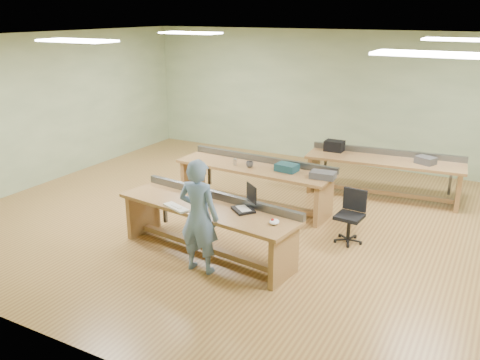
# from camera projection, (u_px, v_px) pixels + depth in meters

# --- Properties ---
(floor) EXTENTS (10.00, 10.00, 0.00)m
(floor) POSITION_uv_depth(u_px,v_px,m) (270.00, 223.00, 8.54)
(floor) COLOR olive
(floor) RESTS_ON ground
(ceiling) EXTENTS (10.00, 10.00, 0.00)m
(ceiling) POSITION_uv_depth(u_px,v_px,m) (274.00, 38.00, 7.58)
(ceiling) COLOR silver
(ceiling) RESTS_ON wall_back
(wall_back) EXTENTS (10.00, 0.04, 3.00)m
(wall_back) POSITION_uv_depth(u_px,v_px,m) (347.00, 99.00, 11.40)
(wall_back) COLOR #A2B589
(wall_back) RESTS_ON floor
(wall_front) EXTENTS (10.00, 0.04, 3.00)m
(wall_front) POSITION_uv_depth(u_px,v_px,m) (90.00, 225.00, 4.73)
(wall_front) COLOR #A2B589
(wall_front) RESTS_ON floor
(wall_left) EXTENTS (0.04, 8.00, 3.00)m
(wall_left) POSITION_uv_depth(u_px,v_px,m) (49.00, 108.00, 10.32)
(wall_left) COLOR #A2B589
(wall_left) RESTS_ON floor
(fluor_panels) EXTENTS (6.20, 3.50, 0.03)m
(fluor_panels) POSITION_uv_depth(u_px,v_px,m) (274.00, 40.00, 7.59)
(fluor_panels) COLOR white
(fluor_panels) RESTS_ON ceiling
(workbench_front) EXTENTS (2.88, 1.10, 0.86)m
(workbench_front) POSITION_uv_depth(u_px,v_px,m) (208.00, 218.00, 7.30)
(workbench_front) COLOR olive
(workbench_front) RESTS_ON floor
(workbench_mid) EXTENTS (2.94, 0.91, 0.86)m
(workbench_mid) POSITION_uv_depth(u_px,v_px,m) (255.00, 176.00, 9.13)
(workbench_mid) COLOR olive
(workbench_mid) RESTS_ON floor
(workbench_back) EXTENTS (2.93, 1.04, 0.86)m
(workbench_back) POSITION_uv_depth(u_px,v_px,m) (384.00, 169.00, 9.58)
(workbench_back) COLOR olive
(workbench_back) RESTS_ON floor
(person) EXTENTS (0.59, 0.40, 1.59)m
(person) POSITION_uv_depth(u_px,v_px,m) (199.00, 216.00, 6.75)
(person) COLOR #6478A4
(person) RESTS_ON floor
(laptop_base) EXTENTS (0.40, 0.39, 0.03)m
(laptop_base) POSITION_uv_depth(u_px,v_px,m) (243.00, 210.00, 7.05)
(laptop_base) COLOR black
(laptop_base) RESTS_ON workbench_front
(laptop_screen) EXTENTS (0.25, 0.21, 0.25)m
(laptop_screen) POSITION_uv_depth(u_px,v_px,m) (251.00, 193.00, 7.02)
(laptop_screen) COLOR black
(laptop_screen) RESTS_ON laptop_base
(keyboard) EXTENTS (0.47, 0.30, 0.03)m
(keyboard) POSITION_uv_depth(u_px,v_px,m) (176.00, 207.00, 7.14)
(keyboard) COLOR beige
(keyboard) RESTS_ON workbench_front
(trackball_mouse) EXTENTS (0.14, 0.16, 0.06)m
(trackball_mouse) POSITION_uv_depth(u_px,v_px,m) (274.00, 222.00, 6.60)
(trackball_mouse) COLOR white
(trackball_mouse) RESTS_ON workbench_front
(camera_bag) EXTENTS (0.31, 0.25, 0.18)m
(camera_bag) POSITION_uv_depth(u_px,v_px,m) (202.00, 198.00, 7.28)
(camera_bag) COLOR black
(camera_bag) RESTS_ON workbench_front
(task_chair) EXTENTS (0.48, 0.48, 0.82)m
(task_chair) POSITION_uv_depth(u_px,v_px,m) (350.00, 223.00, 7.77)
(task_chair) COLOR black
(task_chair) RESTS_ON floor
(parts_bin_teal) EXTENTS (0.39, 0.31, 0.13)m
(parts_bin_teal) POSITION_uv_depth(u_px,v_px,m) (287.00, 167.00, 8.77)
(parts_bin_teal) COLOR #143841
(parts_bin_teal) RESTS_ON workbench_mid
(parts_bin_grey) EXTENTS (0.43, 0.29, 0.11)m
(parts_bin_grey) POSITION_uv_depth(u_px,v_px,m) (323.00, 175.00, 8.40)
(parts_bin_grey) COLOR #3C3C3E
(parts_bin_grey) RESTS_ON workbench_mid
(mug) EXTENTS (0.17, 0.17, 0.10)m
(mug) POSITION_uv_depth(u_px,v_px,m) (250.00, 164.00, 8.99)
(mug) COLOR #3C3C3E
(mug) RESTS_ON workbench_mid
(drinks_can) EXTENTS (0.07, 0.07, 0.12)m
(drinks_can) POSITION_uv_depth(u_px,v_px,m) (235.00, 162.00, 9.11)
(drinks_can) COLOR #B4B3B8
(drinks_can) RESTS_ON workbench_mid
(storage_box_back) EXTENTS (0.36, 0.26, 0.21)m
(storage_box_back) POSITION_uv_depth(u_px,v_px,m) (334.00, 146.00, 10.00)
(storage_box_back) COLOR black
(storage_box_back) RESTS_ON workbench_back
(tray_back) EXTENTS (0.40, 0.35, 0.13)m
(tray_back) POSITION_uv_depth(u_px,v_px,m) (426.00, 160.00, 9.18)
(tray_back) COLOR #3C3C3E
(tray_back) RESTS_ON workbench_back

